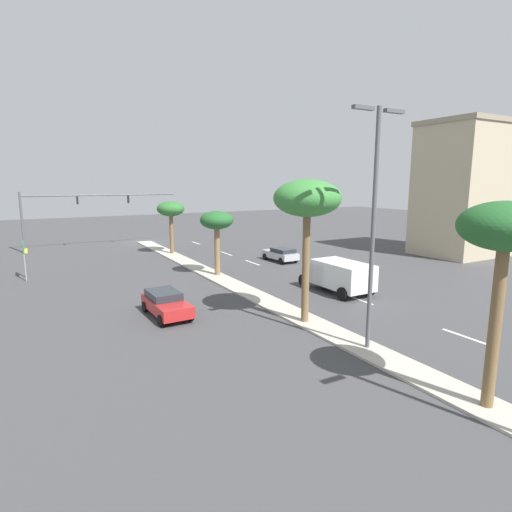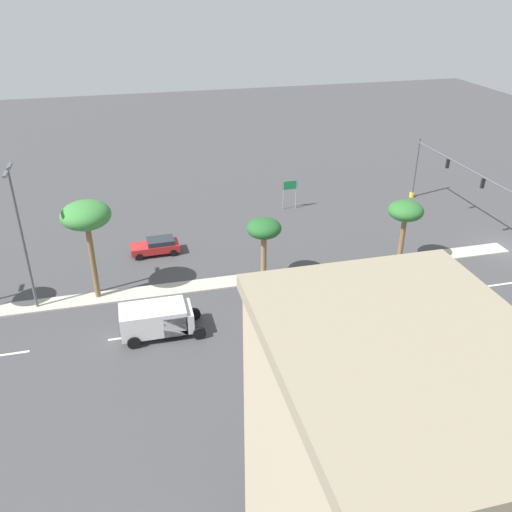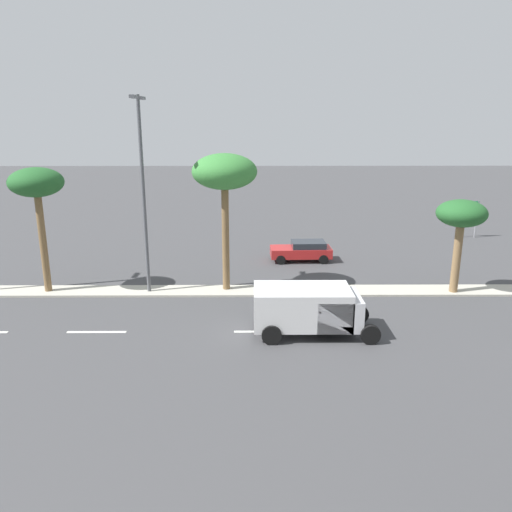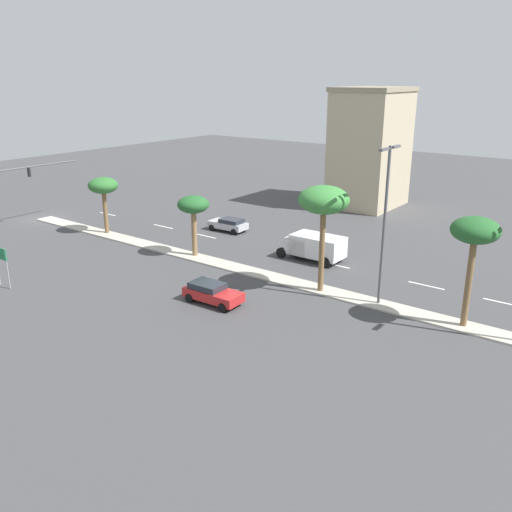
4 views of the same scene
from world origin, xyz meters
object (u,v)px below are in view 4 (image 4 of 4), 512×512
at_px(commercial_building, 370,148).
at_px(palm_tree_rear, 324,202).
at_px(box_truck, 313,246).
at_px(sedan_red_center, 212,293).
at_px(palm_tree_far, 103,187).
at_px(palm_tree_left, 475,234).
at_px(palm_tree_inboard, 193,206).
at_px(sedan_silver_right, 229,224).
at_px(street_lamp_mid, 385,215).
at_px(directional_road_sign, 1,258).

distance_m(commercial_building, palm_tree_rear, 29.59).
distance_m(palm_tree_rear, box_truck, 9.23).
bearing_deg(sedan_red_center, palm_tree_rear, 141.44).
height_order(palm_tree_rear, box_truck, palm_tree_rear).
distance_m(palm_tree_far, palm_tree_rear, 25.28).
bearing_deg(sedan_red_center, box_truck, 176.47).
xyz_separation_m(palm_tree_far, sedan_red_center, (6.94, 20.14, -4.03)).
bearing_deg(palm_tree_left, commercial_building, -143.99).
height_order(palm_tree_inboard, box_truck, palm_tree_inboard).
distance_m(palm_tree_far, sedan_silver_right, 12.94).
distance_m(street_lamp_mid, sedan_silver_right, 22.73).
xyz_separation_m(palm_tree_rear, street_lamp_mid, (-0.39, 4.44, -0.39)).
distance_m(palm_tree_inboard, sedan_silver_right, 9.39).
bearing_deg(commercial_building, directional_road_sign, -13.38).
height_order(commercial_building, street_lamp_mid, commercial_building).
height_order(palm_tree_far, sedan_red_center, palm_tree_far).
bearing_deg(box_truck, palm_tree_inboard, -58.23).
bearing_deg(directional_road_sign, street_lamp_mid, 119.84).
height_order(palm_tree_left, sedan_silver_right, palm_tree_left).
xyz_separation_m(palm_tree_rear, box_truck, (-6.03, -4.29, -5.52)).
bearing_deg(box_truck, palm_tree_rear, 35.42).
relative_size(palm_tree_rear, street_lamp_mid, 0.72).
distance_m(directional_road_sign, commercial_building, 42.76).
bearing_deg(sedan_red_center, palm_tree_far, -109.01).
bearing_deg(box_truck, directional_road_sign, -38.26).
bearing_deg(box_truck, palm_tree_left, 68.48).
distance_m(palm_tree_far, sedan_red_center, 21.68).
distance_m(palm_tree_inboard, street_lamp_mid, 17.64).
bearing_deg(street_lamp_mid, palm_tree_inboard, -90.61).
bearing_deg(palm_tree_left, directional_road_sign, -65.39).
height_order(commercial_building, sedan_silver_right, commercial_building).
xyz_separation_m(street_lamp_mid, sedan_red_center, (6.72, -9.50, -5.64)).
distance_m(palm_tree_rear, street_lamp_mid, 4.48).
xyz_separation_m(palm_tree_far, street_lamp_mid, (0.22, 29.64, 1.61)).
xyz_separation_m(street_lamp_mid, sedan_silver_right, (-8.30, -20.39, -5.66)).
distance_m(sedan_silver_right, box_truck, 11.97).
distance_m(palm_tree_left, sedan_red_center, 17.56).
distance_m(palm_tree_rear, sedan_silver_right, 19.14).
xyz_separation_m(directional_road_sign, sedan_silver_right, (-22.11, 3.68, -1.52)).
height_order(directional_road_sign, street_lamp_mid, street_lamp_mid).
xyz_separation_m(directional_road_sign, palm_tree_rear, (-13.42, 19.63, 4.53)).
height_order(sedan_red_center, box_truck, box_truck).
bearing_deg(commercial_building, sedan_red_center, 7.88).
distance_m(palm_tree_far, street_lamp_mid, 29.68).
bearing_deg(palm_tree_rear, palm_tree_inboard, -92.51).
height_order(sedan_red_center, sedan_silver_right, sedan_red_center).
xyz_separation_m(palm_tree_inboard, sedan_red_center, (6.91, 8.05, -3.75)).
xyz_separation_m(directional_road_sign, commercial_building, (-41.34, 9.84, 4.75)).
bearing_deg(palm_tree_far, palm_tree_rear, 88.63).
distance_m(palm_tree_left, street_lamp_mid, 5.85).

